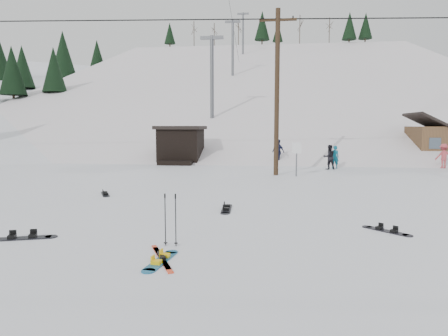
# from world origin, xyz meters

# --- Properties ---
(ground) EXTENTS (200.00, 200.00, 0.00)m
(ground) POSITION_xyz_m (0.00, 0.00, 0.00)
(ground) COLOR white
(ground) RESTS_ON ground
(ski_slope) EXTENTS (60.00, 85.24, 65.97)m
(ski_slope) POSITION_xyz_m (0.00, 55.00, -12.00)
(ski_slope) COLOR white
(ski_slope) RESTS_ON ground
(ridge_left) EXTENTS (47.54, 95.03, 58.38)m
(ridge_left) POSITION_xyz_m (-36.00, 48.00, -11.00)
(ridge_left) COLOR white
(ridge_left) RESTS_ON ground
(treeline_crest) EXTENTS (50.00, 6.00, 10.00)m
(treeline_crest) POSITION_xyz_m (0.00, 86.00, 0.00)
(treeline_crest) COLOR black
(treeline_crest) RESTS_ON ski_slope
(utility_pole) EXTENTS (2.00, 0.26, 9.00)m
(utility_pole) POSITION_xyz_m (2.00, 14.00, 4.68)
(utility_pole) COLOR #3A2819
(utility_pole) RESTS_ON ground
(trail_sign) EXTENTS (0.50, 0.09, 1.85)m
(trail_sign) POSITION_xyz_m (3.10, 13.58, 1.27)
(trail_sign) COLOR #595B60
(trail_sign) RESTS_ON ground
(lift_hut) EXTENTS (3.40, 4.10, 2.75)m
(lift_hut) POSITION_xyz_m (-5.00, 20.94, 1.36)
(lift_hut) COLOR black
(lift_hut) RESTS_ON ground
(lift_tower_near) EXTENTS (2.20, 0.36, 8.00)m
(lift_tower_near) POSITION_xyz_m (-4.00, 30.00, 7.86)
(lift_tower_near) COLOR #595B60
(lift_tower_near) RESTS_ON ski_slope
(lift_tower_mid) EXTENTS (2.20, 0.36, 8.00)m
(lift_tower_mid) POSITION_xyz_m (-4.00, 50.00, 14.36)
(lift_tower_mid) COLOR #595B60
(lift_tower_mid) RESTS_ON ski_slope
(lift_tower_far) EXTENTS (2.20, 0.36, 8.00)m
(lift_tower_far) POSITION_xyz_m (-4.00, 70.00, 20.86)
(lift_tower_far) COLOR #595B60
(lift_tower_far) RESTS_ON ski_slope
(cabin) EXTENTS (5.39, 4.40, 3.77)m
(cabin) POSITION_xyz_m (15.00, 24.00, 1.48)
(cabin) COLOR brown
(cabin) RESTS_ON ground
(hero_snowboard) EXTENTS (0.42, 1.42, 0.10)m
(hero_snowboard) POSITION_xyz_m (-0.43, -0.72, 0.03)
(hero_snowboard) COLOR #166592
(hero_snowboard) RESTS_ON ground
(hero_skis) EXTENTS (0.91, 1.67, 0.09)m
(hero_skis) POSITION_xyz_m (-0.46, -0.54, 0.03)
(hero_skis) COLOR red
(hero_skis) RESTS_ON ground
(ski_poles) EXTENTS (0.33, 0.09, 1.20)m
(ski_poles) POSITION_xyz_m (-0.50, 0.37, 0.61)
(ski_poles) COLOR black
(ski_poles) RESTS_ON ground
(board_scatter_a) EXTENTS (1.53, 0.71, 0.11)m
(board_scatter_a) POSITION_xyz_m (-4.20, 0.47, 0.03)
(board_scatter_a) COLOR black
(board_scatter_a) RESTS_ON ground
(board_scatter_b) EXTENTS (0.77, 1.23, 0.10)m
(board_scatter_b) POSITION_xyz_m (-4.83, 6.76, 0.02)
(board_scatter_b) COLOR black
(board_scatter_b) RESTS_ON ground
(board_scatter_d) EXTENTS (1.06, 1.03, 0.10)m
(board_scatter_d) POSITION_xyz_m (4.74, 2.23, 0.02)
(board_scatter_d) COLOR black
(board_scatter_d) RESTS_ON ground
(board_scatter_f) EXTENTS (0.36, 1.59, 0.11)m
(board_scatter_f) POSITION_xyz_m (0.31, 4.47, 0.03)
(board_scatter_f) COLOR black
(board_scatter_f) RESTS_ON ground
(skier_teal) EXTENTS (0.56, 0.39, 1.48)m
(skier_teal) POSITION_xyz_m (5.80, 18.08, 0.74)
(skier_teal) COLOR #0B5C74
(skier_teal) RESTS_ON ground
(skier_dark) EXTENTS (0.88, 0.76, 1.55)m
(skier_dark) POSITION_xyz_m (5.36, 17.43, 0.78)
(skier_dark) COLOR black
(skier_dark) RESTS_ON ground
(skier_pink) EXTENTS (1.08, 0.69, 1.59)m
(skier_pink) POSITION_xyz_m (12.86, 19.09, 0.79)
(skier_pink) COLOR #BA4148
(skier_pink) RESTS_ON ground
(skier_navy) EXTENTS (1.09, 1.03, 1.80)m
(skier_navy) POSITION_xyz_m (2.22, 20.28, 0.90)
(skier_navy) COLOR #181C3C
(skier_navy) RESTS_ON ground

